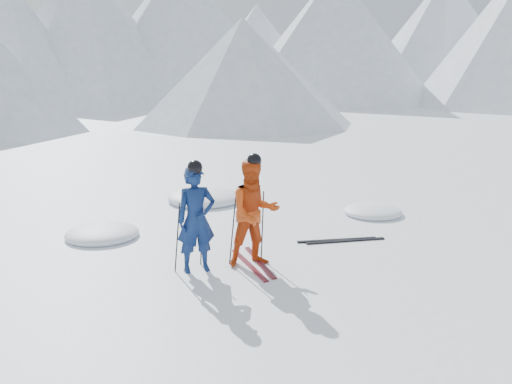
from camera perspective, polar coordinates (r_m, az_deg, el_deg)
ground at (r=11.57m, az=7.27°, el=-4.81°), size 160.00×160.00×0.00m
mountain_range at (r=45.36m, az=-20.15°, el=16.25°), size 106.15×62.94×15.53m
skier_blue at (r=9.46m, az=-6.31°, el=-2.90°), size 0.78×0.62×1.87m
skier_red at (r=9.69m, az=-0.19°, el=-2.22°), size 1.12×0.99×1.94m
pole_blue_left at (r=9.53m, az=-8.28°, el=-4.78°), size 0.12×0.09×1.25m
pole_blue_right at (r=9.87m, az=-5.75°, el=-4.09°), size 0.12×0.07×1.25m
pole_red_left at (r=9.81m, az=-2.47°, el=-4.01°), size 0.13×0.10×1.29m
pole_red_right at (r=10.07m, az=0.68°, el=-3.55°), size 0.13×0.09×1.29m
ski_worn_left at (r=9.92m, az=-0.75°, el=-7.66°), size 0.55×1.66×0.03m
ski_worn_right at (r=10.05m, az=0.37°, el=-7.38°), size 0.66×1.63×0.03m
ski_loose_a at (r=11.41m, az=8.51°, el=-5.01°), size 1.56×0.84×0.03m
ski_loose_b at (r=11.38m, az=9.41°, el=-5.10°), size 1.58×0.79×0.03m
snow_lumps at (r=13.59m, az=-4.28°, el=-2.04°), size 7.51×5.32×0.44m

